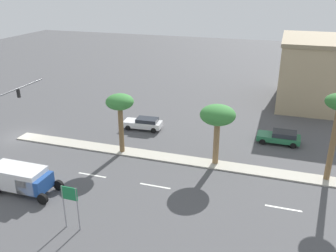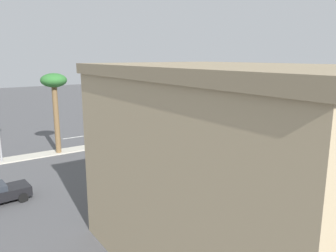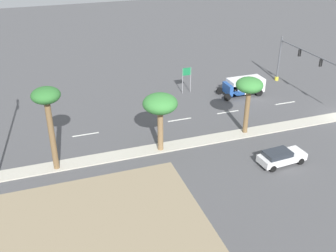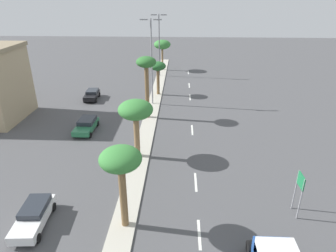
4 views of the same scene
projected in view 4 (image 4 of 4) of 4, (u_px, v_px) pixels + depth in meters
name	position (u px, v px, depth m)	size (l,w,h in m)	color
ground_plane	(145.00, 138.00, 33.80)	(160.00, 160.00, 0.00)	#4C4C4F
median_curb	(152.00, 113.00, 40.63)	(1.80, 67.84, 0.12)	#B7B2A3
lane_stripe_front	(199.00, 234.00, 20.47)	(0.20, 2.80, 0.01)	silver
lane_stripe_outboard	(196.00, 182.00, 26.03)	(0.20, 2.80, 0.01)	silver
lane_stripe_mid	(192.00, 130.00, 35.74)	(0.20, 2.80, 0.01)	silver
lane_stripe_left	(190.00, 97.00, 46.54)	(0.20, 2.80, 0.01)	silver
lane_stripe_near	(189.00, 85.00, 52.40)	(0.20, 2.80, 0.01)	silver
lane_stripe_center	(188.00, 72.00, 60.70)	(0.20, 2.80, 0.01)	silver
directional_road_sign	(300.00, 186.00, 21.40)	(0.10, 1.24, 3.42)	gray
palm_tree_leading	(121.00, 163.00, 19.09)	(2.77, 2.77, 6.13)	brown
palm_tree_far	(136.00, 111.00, 28.00)	(3.31, 3.31, 5.86)	olive
palm_tree_trailing	(146.00, 68.00, 36.39)	(2.46, 2.46, 7.89)	brown
palm_tree_front	(158.00, 68.00, 45.96)	(2.47, 2.47, 5.18)	brown
palm_tree_rear	(162.00, 45.00, 60.41)	(3.38, 3.38, 6.02)	olive
street_lamp_center	(152.00, 57.00, 40.99)	(2.90, 0.24, 11.78)	gray
street_lamp_left	(159.00, 41.00, 55.53)	(2.90, 0.24, 11.23)	slate
sedan_white_right	(34.00, 215.00, 21.06)	(2.15, 4.60, 1.42)	silver
sedan_green_front	(86.00, 125.00, 35.23)	(2.10, 4.55, 1.40)	#287047
sedan_black_rear	(92.00, 94.00, 45.55)	(2.14, 4.32, 1.34)	black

